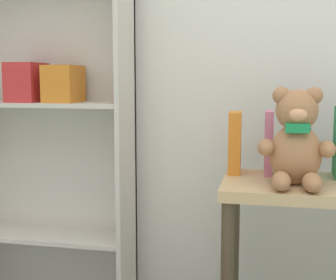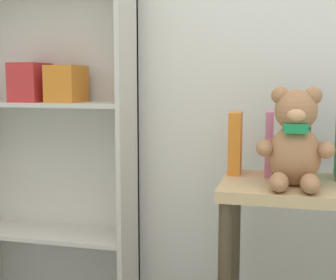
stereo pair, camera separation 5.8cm
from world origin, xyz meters
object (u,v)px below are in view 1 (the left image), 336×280
display_table (303,218)px  teddy_bear (296,141)px  book_standing_orange (235,142)px  bookshelf_side (50,78)px  book_standing_pink (269,143)px  book_standing_teal (304,139)px

display_table → teddy_bear: size_ratio=2.00×
teddy_bear → book_standing_orange: (-0.20, 0.17, -0.03)m
bookshelf_side → book_standing_pink: size_ratio=7.63×
display_table → book_standing_teal: book_standing_teal is taller
book_standing_orange → book_standing_teal: (0.23, -0.01, 0.02)m
teddy_bear → book_standing_teal: (0.04, 0.16, -0.01)m
bookshelf_side → display_table: 1.11m
display_table → book_standing_teal: size_ratio=2.43×
bookshelf_side → book_standing_orange: size_ratio=7.82×
display_table → book_standing_pink: 0.28m
bookshelf_side → book_standing_teal: size_ratio=6.69×
bookshelf_side → display_table: size_ratio=2.75×
teddy_bear → book_standing_pink: (-0.08, 0.16, -0.03)m
book_standing_pink → book_standing_teal: size_ratio=0.88×
bookshelf_side → book_standing_teal: bearing=-7.4°
display_table → book_standing_pink: book_standing_pink is taller
display_table → book_standing_orange: book_standing_orange is taller
book_standing_teal → teddy_bear: bearing=-101.6°
teddy_bear → book_standing_teal: teddy_bear is taller
bookshelf_side → book_standing_teal: 1.02m
teddy_bear → book_standing_pink: teddy_bear is taller
display_table → book_standing_orange: (-0.23, 0.11, 0.23)m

